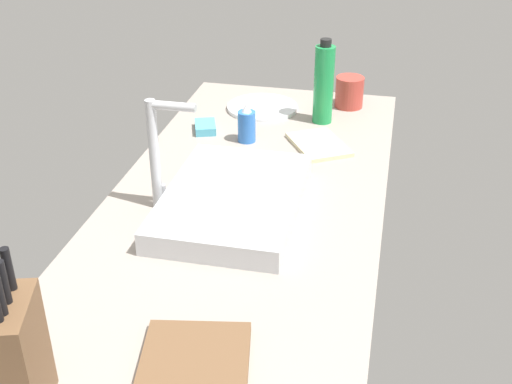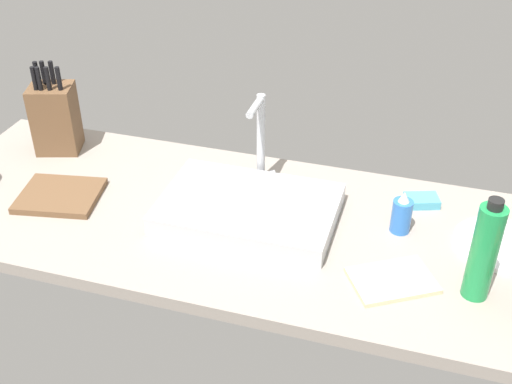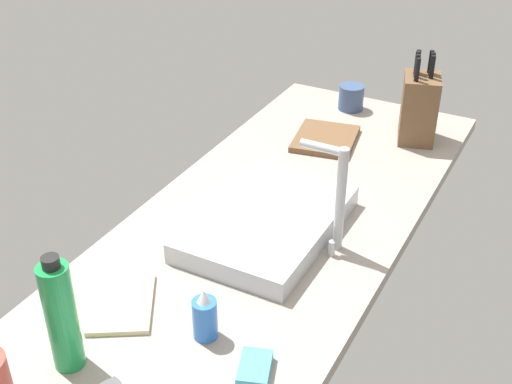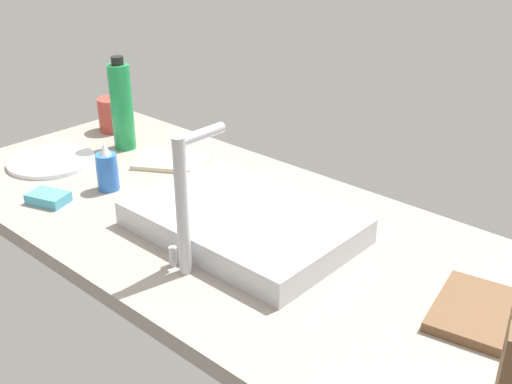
# 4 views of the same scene
# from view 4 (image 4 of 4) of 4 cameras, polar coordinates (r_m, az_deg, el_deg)

# --- Properties ---
(countertop_slab) EXTENTS (1.76, 0.67, 0.04)m
(countertop_slab) POSITION_cam_4_polar(r_m,az_deg,el_deg) (1.31, 0.42, -4.75)
(countertop_slab) COLOR gray
(countertop_slab) RESTS_ON ground
(sink_basin) EXTENTS (0.46, 0.31, 0.05)m
(sink_basin) POSITION_cam_4_polar(r_m,az_deg,el_deg) (1.30, -1.23, -2.79)
(sink_basin) COLOR #B7BABF
(sink_basin) RESTS_ON countertop_slab
(faucet) EXTENTS (0.06, 0.12, 0.27)m
(faucet) POSITION_cam_4_polar(r_m,az_deg,el_deg) (1.12, -6.53, -0.37)
(faucet) COLOR #B7BABF
(faucet) RESTS_ON countertop_slab
(cutting_board) EXTENTS (0.25, 0.22, 0.02)m
(cutting_board) POSITION_cam_4_polar(r_m,az_deg,el_deg) (1.13, 21.70, -10.82)
(cutting_board) COLOR brown
(cutting_board) RESTS_ON countertop_slab
(soap_bottle) EXTENTS (0.05, 0.05, 0.12)m
(soap_bottle) POSITION_cam_4_polar(r_m,az_deg,el_deg) (1.53, -13.56, 1.99)
(soap_bottle) COLOR blue
(soap_bottle) RESTS_ON countertop_slab
(water_bottle) EXTENTS (0.06, 0.06, 0.26)m
(water_bottle) POSITION_cam_4_polar(r_m,az_deg,el_deg) (1.75, -12.28, 7.74)
(water_bottle) COLOR #1E8E47
(water_bottle) RESTS_ON countertop_slab
(dinner_plate) EXTENTS (0.23, 0.23, 0.01)m
(dinner_plate) POSITION_cam_4_polar(r_m,az_deg,el_deg) (1.74, -18.35, 2.74)
(dinner_plate) COLOR white
(dinner_plate) RESTS_ON countertop_slab
(dish_towel) EXTENTS (0.23, 0.21, 0.01)m
(dish_towel) POSITION_cam_4_polar(r_m,az_deg,el_deg) (1.66, -7.70, 2.86)
(dish_towel) COLOR beige
(dish_towel) RESTS_ON countertop_slab
(ceramic_cup) EXTENTS (0.09, 0.09, 0.10)m
(ceramic_cup) POSITION_cam_4_polar(r_m,az_deg,el_deg) (1.92, -12.98, 7.00)
(ceramic_cup) COLOR #B23D33
(ceramic_cup) RESTS_ON countertop_slab
(dish_sponge) EXTENTS (0.10, 0.09, 0.02)m
(dish_sponge) POSITION_cam_4_polar(r_m,az_deg,el_deg) (1.51, -18.60, -0.51)
(dish_sponge) COLOR #4CA3BC
(dish_sponge) RESTS_ON countertop_slab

